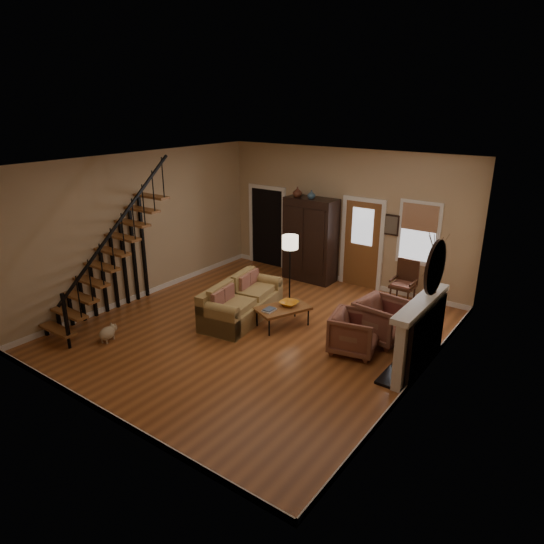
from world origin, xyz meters
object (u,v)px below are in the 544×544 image
Objects in this scene: coffee_table at (283,317)px; floor_lamp at (290,269)px; armchair_right at (382,320)px; armoire at (311,240)px; side_chair at (403,283)px; armchair_left at (354,333)px; sofa at (242,301)px.

coffee_table is 1.39m from floor_lamp.
armchair_right is at bearing 17.87° from coffee_table.
armoire is 2.06× the size of side_chair.
armchair_left is at bearing 169.84° from armchair_right.
armoire is at bearing 82.80° from sofa.
armchair_right reaches higher than sofa.
armchair_left is 0.76m from armchair_right.
coffee_table is 0.68× the size of floor_lamp.
floor_lamp is (-0.59, 1.12, 0.58)m from coffee_table.
sofa reaches higher than coffee_table.
sofa is at bearing -132.97° from side_chair.
armoire is 3.90m from armchair_left.
coffee_table is 1.28× the size of armchair_left.
coffee_table is at bearing 2.65° from sofa.
armchair_left is 0.93× the size of armchair_right.
coffee_table is at bearing -122.32° from side_chair.
armchair_left is 0.53× the size of floor_lamp.
side_chair is (2.55, -0.20, -0.54)m from armoire.
armchair_left is at bearing -46.20° from armoire.
armchair_left is at bearing -4.16° from coffee_table.
coffee_table is at bearing 114.26° from armchair_right.
floor_lamp is 2.54m from side_chair.
armchair_right reaches higher than coffee_table.
armchair_left reaches higher than coffee_table.
side_chair is at bearing 16.39° from armchair_right.
sofa is (0.09, -2.84, -0.66)m from armoire.
floor_lamp is (0.32, 1.31, 0.39)m from sofa.
floor_lamp is at bearing 84.62° from armchair_right.
floor_lamp is at bearing 117.69° from coffee_table.
armchair_left is at bearing -7.54° from sofa.
sofa is 2.52× the size of armchair_left.
side_chair reaches higher than armchair_right.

